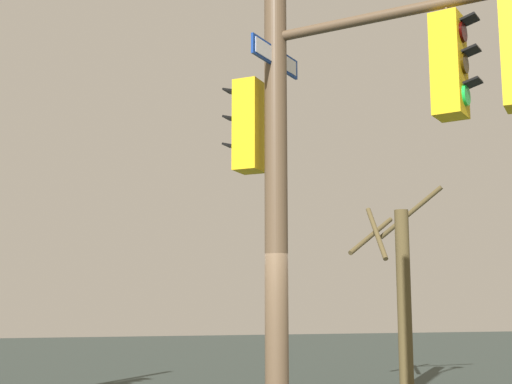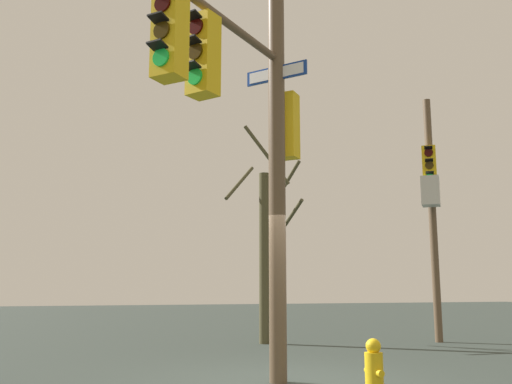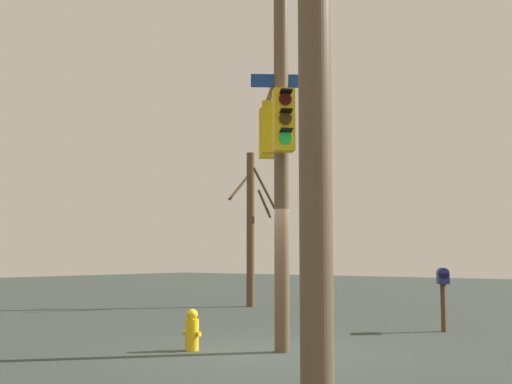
# 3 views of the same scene
# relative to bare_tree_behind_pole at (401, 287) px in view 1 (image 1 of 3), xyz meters

# --- Properties ---
(main_signal_pole_assembly) EXTENTS (2.91, 4.78, 9.34)m
(main_signal_pole_assembly) POSITION_rel_bare_tree_behind_pole_xyz_m (-5.74, -8.00, 2.43)
(main_signal_pole_assembly) COLOR brown
(main_signal_pole_assembly) RESTS_ON ground
(bare_tree_behind_pole) EXTENTS (2.48, 1.84, 4.94)m
(bare_tree_behind_pole) POSITION_rel_bare_tree_behind_pole_xyz_m (0.00, 0.00, 0.00)
(bare_tree_behind_pole) COLOR brown
(bare_tree_behind_pole) RESTS_ON ground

